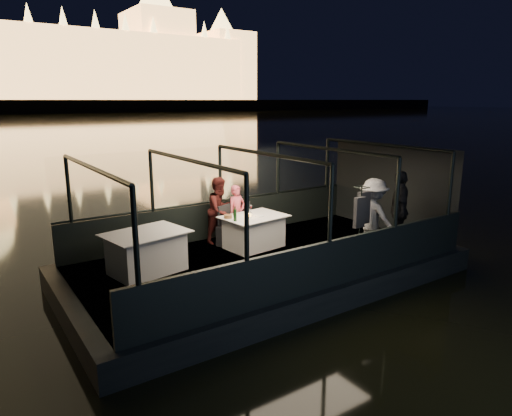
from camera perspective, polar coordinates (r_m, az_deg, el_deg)
boat_hull at (r=10.37m, az=1.25°, el=-8.79°), size 8.60×4.40×1.00m
boat_deck at (r=10.20m, az=1.27°, el=-6.29°), size 8.00×4.00×0.04m
gunwale_port at (r=11.68m, az=-4.40°, el=-1.36°), size 8.00×0.08×0.90m
gunwale_starboard at (r=8.59m, az=9.07°, el=-6.98°), size 8.00×0.08×0.90m
cabin_glass_port at (r=11.44m, az=-4.50°, el=4.22°), size 8.00×0.02×1.40m
cabin_glass_starboard at (r=8.26m, az=9.36°, el=0.53°), size 8.00×0.02×1.40m
cabin_roof_glass at (r=9.67m, az=1.34°, el=6.77°), size 8.00×4.00×0.02m
end_wall_fore at (r=8.30m, az=-21.90°, el=-3.43°), size 0.02×4.00×2.30m
end_wall_aft at (r=12.57m, az=16.37°, el=2.45°), size 0.02×4.00×2.30m
canopy_ribs at (r=9.87m, az=1.30°, el=0.12°), size 8.00×4.00×2.30m
dining_table_central at (r=10.76m, az=-0.26°, el=-2.97°), size 1.56×1.21×0.77m
dining_table_aft at (r=9.50m, az=-13.50°, el=-5.59°), size 1.76×1.40×0.84m
chair_port_left at (r=10.89m, az=-3.44°, el=-2.44°), size 0.57×0.57×0.95m
chair_port_right at (r=11.44m, az=-1.24°, el=-1.64°), size 0.54×0.54×0.90m
coat_stand at (r=9.95m, az=12.87°, el=-1.59°), size 0.53×0.46×1.67m
person_woman_coral at (r=11.29m, az=-2.41°, el=-0.28°), size 0.54×0.40×1.38m
person_man_maroon at (r=11.09m, az=-4.48°, el=-0.56°), size 0.93×0.83×1.62m
passenger_stripe at (r=10.49m, az=14.42°, el=-1.19°), size 0.73×1.18×1.74m
passenger_dark at (r=11.14m, az=17.38°, el=-0.54°), size 1.06×1.11×1.84m
wine_bottle at (r=10.19m, az=-2.63°, el=-0.82°), size 0.07×0.07×0.34m
bread_basket at (r=10.48m, az=-3.51°, el=-1.06°), size 0.23×0.23×0.08m
amber_candle at (r=10.61m, az=-0.75°, el=-0.85°), size 0.06×0.06×0.07m
plate_near at (r=10.63m, az=0.40°, el=-1.00°), size 0.25×0.25×0.01m
plate_far at (r=10.55m, az=-3.40°, el=-1.13°), size 0.28×0.28×0.02m
wine_glass_white at (r=10.26m, az=-2.82°, el=-1.04°), size 0.07×0.07×0.19m
wine_glass_red at (r=10.94m, az=-0.63°, el=-0.12°), size 0.08×0.08×0.18m
wine_glass_empty at (r=10.44m, az=-0.73°, el=-0.77°), size 0.08×0.08×0.20m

